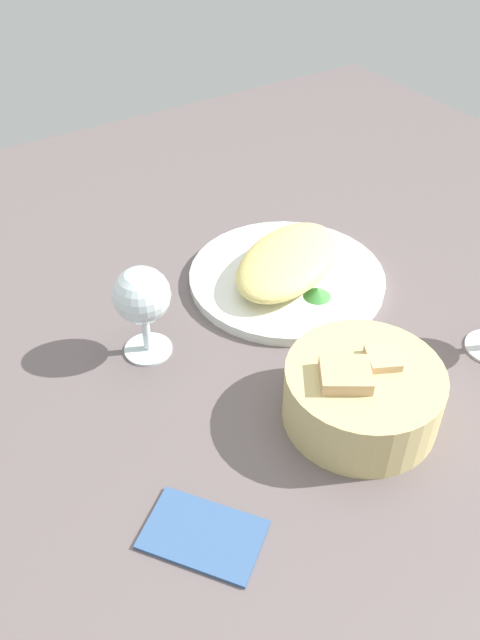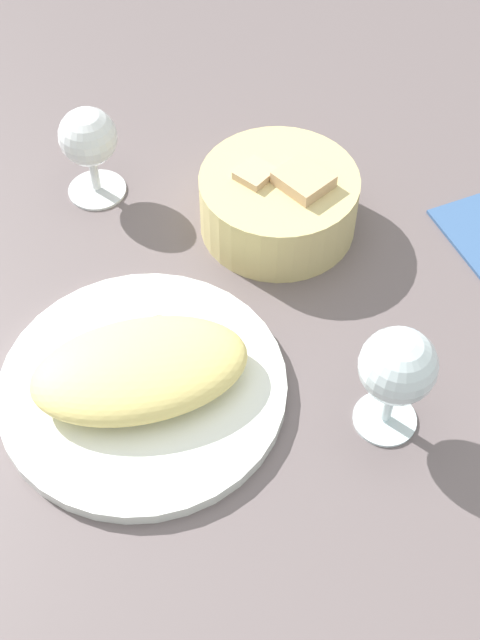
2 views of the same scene
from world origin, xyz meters
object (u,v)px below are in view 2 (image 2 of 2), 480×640
at_px(bread_basket, 279,202).
at_px(wine_glass_near, 397,370).
at_px(plate, 143,387).
at_px(wine_glass_far, 89,142).

relative_size(bread_basket, wine_glass_near, 1.41).
relative_size(plate, wine_glass_far, 2.45).
height_order(plate, wine_glass_far, wine_glass_far).
distance_m(bread_basket, wine_glass_far, 0.22).
bearing_deg(wine_glass_near, bread_basket, 123.75).
bearing_deg(wine_glass_near, plate, -174.33).
xyz_separation_m(plate, wine_glass_far, (-0.13, 0.25, 0.06)).
relative_size(plate, wine_glass_near, 2.25).
bearing_deg(plate, bread_basket, 72.26).
height_order(plate, wine_glass_near, wine_glass_near).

